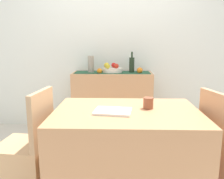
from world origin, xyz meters
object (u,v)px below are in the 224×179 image
wine_bottle (132,65)px  coffee_cup (148,103)px  dining_table (126,154)px  open_book (113,111)px  ceramic_vase (91,64)px  sideboard_console (112,102)px  chair_near_window (26,164)px  fruit_bowl (112,70)px

wine_bottle → coffee_cup: size_ratio=3.16×
dining_table → open_book: size_ratio=4.14×
wine_bottle → coffee_cup: wine_bottle is taller
ceramic_vase → open_book: 1.60m
sideboard_console → chair_near_window: bearing=-114.6°
sideboard_console → ceramic_vase: ceramic_vase is taller
wine_bottle → chair_near_window: size_ratio=0.32×
wine_bottle → chair_near_window: (-0.96, -1.50, -0.70)m
fruit_bowl → dining_table: (0.16, -1.49, -0.52)m
sideboard_console → chair_near_window: size_ratio=1.24×
sideboard_console → coffee_cup: sideboard_console is taller
chair_near_window → open_book: bearing=-4.2°
coffee_cup → chair_near_window: chair_near_window is taller
fruit_bowl → ceramic_vase: bearing=180.0°
ceramic_vase → chair_near_window: (-0.38, -1.50, -0.70)m
fruit_bowl → open_book: bearing=-88.3°
open_book → coffee_cup: (0.29, 0.12, 0.04)m
sideboard_console → fruit_bowl: (0.00, 0.00, 0.46)m
sideboard_console → open_book: (0.05, -1.55, 0.32)m
chair_near_window → fruit_bowl: bearing=65.4°
fruit_bowl → wine_bottle: 0.28m
fruit_bowl → wine_bottle: wine_bottle is taller
ceramic_vase → dining_table: ceramic_vase is taller
chair_near_window → coffee_cup: bearing=3.7°
sideboard_console → coffee_cup: 1.51m
fruit_bowl → chair_near_window: bearing=-114.6°
coffee_cup → wine_bottle: bearing=92.6°
sideboard_console → chair_near_window: chair_near_window is taller
ceramic_vase → wine_bottle: bearing=0.0°
fruit_bowl → dining_table: bearing=-84.0°
dining_table → wine_bottle: bearing=85.7°
ceramic_vase → dining_table: (0.46, -1.49, -0.60)m
wine_bottle → ceramic_vase: size_ratio=1.23×
dining_table → sideboard_console: bearing=96.1°
wine_bottle → fruit_bowl: bearing=-180.0°
ceramic_vase → open_book: bearing=-77.3°
fruit_bowl → wine_bottle: size_ratio=0.97×
wine_bottle → dining_table: (-0.11, -1.49, -0.60)m
fruit_bowl → open_book: size_ratio=1.00×
open_book → dining_table: bearing=34.6°
sideboard_console → dining_table: 1.50m
sideboard_console → wine_bottle: bearing=0.0°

